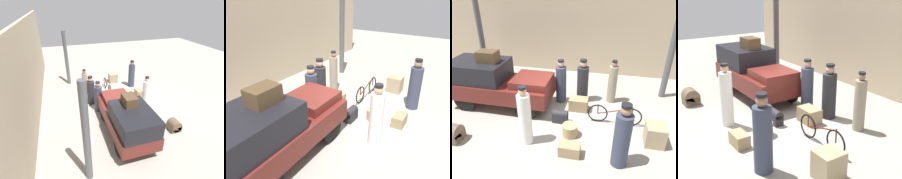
% 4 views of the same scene
% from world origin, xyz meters
% --- Properties ---
extents(ground_plane, '(30.00, 30.00, 0.00)m').
position_xyz_m(ground_plane, '(0.00, 0.00, 0.00)').
color(ground_plane, gray).
extents(station_building_facade, '(16.00, 0.15, 4.50)m').
position_xyz_m(station_building_facade, '(0.00, 4.08, 2.25)').
color(station_building_facade, tan).
rests_on(station_building_facade, ground).
extents(canopy_pillar_left, '(0.23, 0.23, 3.56)m').
position_xyz_m(canopy_pillar_left, '(-3.86, 2.24, 1.78)').
color(canopy_pillar_left, '#4C4C51').
rests_on(canopy_pillar_left, ground).
extents(canopy_pillar_right, '(0.23, 0.23, 3.56)m').
position_xyz_m(canopy_pillar_right, '(3.74, 2.24, 1.78)').
color(canopy_pillar_right, '#4C4C51').
rests_on(canopy_pillar_right, ground).
extents(truck, '(3.63, 1.55, 1.66)m').
position_xyz_m(truck, '(-2.31, 0.34, 0.91)').
color(truck, black).
rests_on(truck, ground).
extents(bicycle, '(1.71, 0.04, 0.68)m').
position_xyz_m(bicycle, '(1.90, -0.02, 0.33)').
color(bicycle, black).
rests_on(bicycle, ground).
extents(wicker_basket, '(0.46, 0.46, 0.37)m').
position_xyz_m(wicker_basket, '(0.62, -0.90, 0.18)').
color(wicker_basket, tan).
rests_on(wicker_basket, ground).
extents(porter_with_bicycle, '(0.42, 0.42, 1.65)m').
position_xyz_m(porter_with_bicycle, '(0.68, 1.27, 0.75)').
color(porter_with_bicycle, '#232328').
rests_on(porter_with_bicycle, ground).
extents(porter_carrying_trunk, '(0.36, 0.36, 1.79)m').
position_xyz_m(porter_carrying_trunk, '(-0.54, -1.44, 0.83)').
color(porter_carrying_trunk, white).
rests_on(porter_carrying_trunk, ground).
extents(porter_standing_middle, '(0.32, 0.32, 1.65)m').
position_xyz_m(porter_standing_middle, '(1.77, 1.41, 0.76)').
color(porter_standing_middle, gray).
rests_on(porter_standing_middle, ground).
extents(porter_lifting_near_truck, '(0.38, 0.38, 1.67)m').
position_xyz_m(porter_lifting_near_truck, '(-0.09, 1.04, 0.76)').
color(porter_lifting_near_truck, '#33384C').
rests_on(porter_lifting_near_truck, ground).
extents(conductor_in_dark_uniform, '(0.41, 0.41, 1.79)m').
position_xyz_m(conductor_in_dark_uniform, '(2.05, -1.73, 0.81)').
color(conductor_in_dark_uniform, '#33384C').
rests_on(conductor_in_dark_uniform, ground).
extents(trunk_barrel_dark, '(0.50, 0.26, 0.44)m').
position_xyz_m(trunk_barrel_dark, '(0.18, -0.30, 0.23)').
color(trunk_barrel_dark, '#232328').
rests_on(trunk_barrel_dark, ground).
extents(trunk_umber_medium, '(0.65, 0.44, 0.45)m').
position_xyz_m(trunk_umber_medium, '(0.65, 0.57, 0.22)').
color(trunk_umber_medium, '#937A56').
rests_on(trunk_umber_medium, ground).
extents(trunk_large_brown, '(0.53, 0.55, 0.63)m').
position_xyz_m(trunk_large_brown, '(3.04, -0.75, 0.31)').
color(trunk_large_brown, '#9E8966').
rests_on(trunk_large_brown, ground).
extents(suitcase_tan_flat, '(0.58, 0.35, 0.34)m').
position_xyz_m(suitcase_tan_flat, '(0.77, -1.69, 0.17)').
color(suitcase_tan_flat, '#937A56').
rests_on(suitcase_tan_flat, ground).
extents(trunk_wicker_pale, '(0.49, 0.50, 0.53)m').
position_xyz_m(trunk_wicker_pale, '(-2.67, -1.84, 0.23)').
color(trunk_wicker_pale, brown).
rests_on(trunk_wicker_pale, ground).
extents(trunk_on_truck_roof, '(0.66, 0.48, 0.39)m').
position_xyz_m(trunk_on_truck_roof, '(-2.48, 0.34, 1.85)').
color(trunk_on_truck_roof, '#4C3823').
rests_on(trunk_on_truck_roof, truck).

